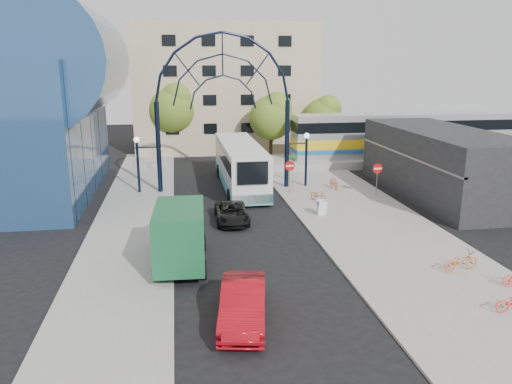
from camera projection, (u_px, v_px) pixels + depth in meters
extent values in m
plane|color=black|center=(251.00, 255.00, 26.20)|extent=(120.00, 120.00, 0.00)
cube|color=gray|center=(368.00, 223.00, 31.23)|extent=(8.00, 56.00, 0.12)
cube|color=gray|center=(133.00, 225.00, 30.92)|extent=(5.00, 50.00, 0.12)
cylinder|color=black|center=(159.00, 148.00, 37.93)|extent=(0.36, 0.36, 7.00)
cylinder|color=black|center=(287.00, 145.00, 39.46)|extent=(0.36, 0.36, 7.00)
cylinder|color=black|center=(138.00, 168.00, 38.06)|extent=(0.20, 0.20, 4.00)
cylinder|color=black|center=(306.00, 163.00, 40.08)|extent=(0.20, 0.20, 4.00)
sphere|color=white|center=(136.00, 140.00, 37.51)|extent=(0.44, 0.44, 0.44)
sphere|color=white|center=(307.00, 136.00, 39.53)|extent=(0.44, 0.44, 0.44)
cylinder|color=slate|center=(290.00, 179.00, 38.09)|extent=(0.06, 0.06, 2.20)
cylinder|color=red|center=(290.00, 166.00, 37.84)|extent=(0.80, 0.04, 0.80)
cube|color=white|center=(290.00, 166.00, 37.81)|extent=(0.55, 0.02, 0.12)
cylinder|color=slate|center=(377.00, 182.00, 37.13)|extent=(0.06, 0.06, 2.20)
cylinder|color=red|center=(378.00, 169.00, 36.88)|extent=(0.76, 0.04, 0.76)
cube|color=white|center=(378.00, 169.00, 36.85)|extent=(0.55, 0.02, 0.12)
cylinder|color=slate|center=(293.00, 173.00, 38.65)|extent=(0.05, 0.05, 2.80)
cube|color=#146626|center=(293.00, 157.00, 38.33)|extent=(0.70, 0.03, 0.18)
cube|color=#146626|center=(293.00, 160.00, 38.39)|extent=(0.03, 0.70, 0.18)
cube|color=white|center=(323.00, 208.00, 32.44)|extent=(0.55, 0.26, 0.99)
cube|color=white|center=(321.00, 207.00, 32.78)|extent=(0.55, 0.26, 0.99)
cube|color=#1E59A5|center=(322.00, 203.00, 32.53)|extent=(0.55, 0.42, 0.14)
cylinder|color=navy|center=(57.00, 60.00, 36.17)|extent=(9.00, 16.00, 9.00)
cube|color=black|center=(441.00, 163.00, 37.58)|extent=(6.00, 16.00, 5.00)
cube|color=#CBB08D|center=(223.00, 88.00, 58.19)|extent=(20.00, 12.00, 14.00)
cube|color=gray|center=(415.00, 159.00, 50.19)|extent=(32.00, 5.00, 0.80)
cube|color=#B7B7BC|center=(417.00, 134.00, 49.56)|extent=(25.00, 3.00, 4.20)
cube|color=gold|center=(416.00, 140.00, 49.71)|extent=(25.10, 3.05, 0.90)
cube|color=black|center=(417.00, 124.00, 49.31)|extent=(25.05, 3.05, 1.00)
cube|color=#1E59A5|center=(416.00, 147.00, 49.88)|extent=(25.10, 3.05, 0.35)
cylinder|color=#382314|center=(271.00, 148.00, 51.65)|extent=(0.36, 0.36, 2.52)
sphere|color=#47651A|center=(271.00, 118.00, 50.87)|extent=(4.48, 4.48, 4.48)
sphere|color=#47651A|center=(277.00, 107.00, 50.38)|extent=(3.08, 3.08, 3.08)
cylinder|color=#382314|center=(173.00, 143.00, 53.89)|extent=(0.36, 0.36, 2.88)
sphere|color=#47651A|center=(172.00, 110.00, 53.00)|extent=(5.12, 5.12, 5.12)
sphere|color=#47651A|center=(176.00, 98.00, 52.47)|extent=(3.52, 3.52, 3.52)
cylinder|color=#382314|center=(321.00, 144.00, 54.50)|extent=(0.36, 0.36, 2.34)
sphere|color=#47651A|center=(322.00, 118.00, 53.78)|extent=(4.16, 4.16, 4.16)
sphere|color=#47651A|center=(328.00, 108.00, 53.31)|extent=(2.86, 2.86, 2.86)
cube|color=silver|center=(240.00, 163.00, 40.13)|extent=(2.89, 12.87, 3.24)
cube|color=#51ACB5|center=(240.00, 180.00, 40.47)|extent=(2.92, 12.87, 0.78)
cube|color=black|center=(240.00, 155.00, 39.96)|extent=(2.94, 12.62, 1.01)
cube|color=black|center=(253.00, 173.00, 33.75)|extent=(2.11, 0.16, 1.57)
cube|color=black|center=(231.00, 152.00, 46.26)|extent=(2.68, 0.21, 1.79)
cylinder|color=black|center=(219.00, 171.00, 44.08)|extent=(0.32, 1.07, 1.07)
cylinder|color=black|center=(250.00, 170.00, 44.51)|extent=(0.32, 1.07, 1.07)
cylinder|color=black|center=(230.00, 196.00, 35.72)|extent=(0.32, 1.07, 1.07)
cylinder|color=black|center=(268.00, 195.00, 36.16)|extent=(0.32, 1.07, 1.07)
cube|color=black|center=(182.00, 230.00, 26.87)|extent=(2.33, 2.42, 2.12)
cube|color=black|center=(183.00, 216.00, 27.87)|extent=(1.93, 0.19, 0.96)
cube|color=#175731|center=(180.00, 235.00, 23.89)|extent=(2.53, 4.54, 2.70)
cylinder|color=black|center=(162.00, 243.00, 26.62)|extent=(0.30, 0.94, 0.92)
cylinder|color=black|center=(203.00, 242.00, 26.85)|extent=(0.30, 0.94, 0.92)
cylinder|color=black|center=(156.00, 272.00, 23.01)|extent=(0.30, 0.94, 0.92)
cylinder|color=black|center=(204.00, 270.00, 23.24)|extent=(0.30, 0.94, 0.92)
imported|color=black|center=(232.00, 213.00, 31.57)|extent=(2.10, 4.40, 1.21)
imported|color=maroon|center=(243.00, 303.00, 19.27)|extent=(2.50, 5.07, 1.60)
imported|color=#DB412B|center=(319.00, 195.00, 35.84)|extent=(1.21, 1.80, 0.89)
imported|color=#EE4E2F|center=(334.00, 182.00, 39.50)|extent=(0.57, 1.70, 1.01)
imported|color=#D05F29|center=(461.00, 261.00, 23.86)|extent=(1.98, 0.96, 1.00)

